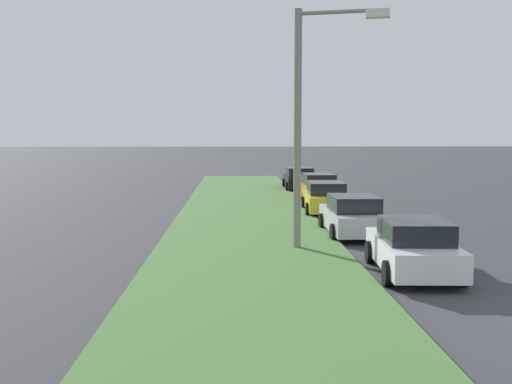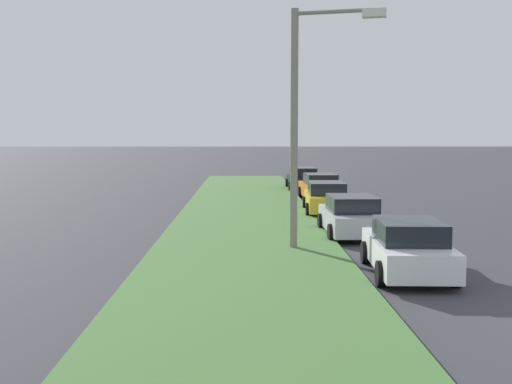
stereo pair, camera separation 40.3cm
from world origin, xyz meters
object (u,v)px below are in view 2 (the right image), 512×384
(parked_car_yellow, at_px, (326,198))
(parked_car_black, at_px, (303,179))
(parked_car_white, at_px, (408,248))
(parked_car_silver, at_px, (351,216))
(streetlight, at_px, (305,111))
(parked_car_orange, at_px, (320,187))

(parked_car_yellow, height_order, parked_car_black, same)
(parked_car_white, bearing_deg, parked_car_silver, 7.13)
(parked_car_black, distance_m, streetlight, 21.11)
(parked_car_black, relative_size, streetlight, 0.57)
(parked_car_white, distance_m, parked_car_silver, 6.18)
(parked_car_white, xyz_separation_m, parked_car_black, (24.01, 0.54, 0.00))
(parked_car_yellow, distance_m, streetlight, 9.98)
(parked_car_white, xyz_separation_m, parked_car_orange, (18.00, 0.15, 0.00))
(parked_car_yellow, xyz_separation_m, parked_car_black, (11.62, 0.02, 0.00))
(parked_car_white, distance_m, parked_car_orange, 18.00)
(parked_car_orange, relative_size, streetlight, 0.58)
(parked_car_yellow, height_order, parked_car_orange, same)
(streetlight, bearing_deg, parked_car_black, -5.13)
(parked_car_white, height_order, parked_car_orange, same)
(parked_car_white, distance_m, parked_car_yellow, 12.40)
(parked_car_white, relative_size, streetlight, 0.59)
(parked_car_white, distance_m, streetlight, 5.49)
(parked_car_yellow, bearing_deg, parked_car_orange, -1.46)
(parked_car_silver, distance_m, parked_car_black, 17.84)
(streetlight, bearing_deg, parked_car_silver, -34.35)
(parked_car_silver, height_order, parked_car_orange, same)
(parked_car_white, height_order, parked_car_yellow, same)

